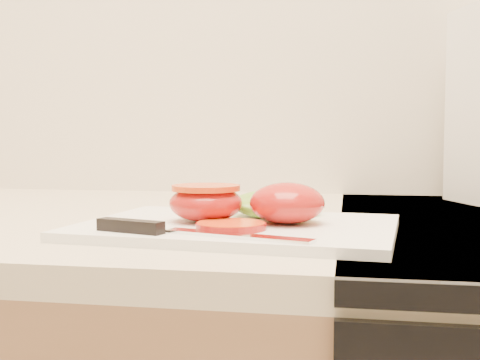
# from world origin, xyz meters

# --- Properties ---
(cutting_board) EXTENTS (0.35, 0.27, 0.01)m
(cutting_board) POSITION_xyz_m (0.06, 1.54, 0.94)
(cutting_board) COLOR white
(cutting_board) RESTS_ON counter
(tomato_half_dome) EXTENTS (0.08, 0.08, 0.04)m
(tomato_half_dome) POSITION_xyz_m (0.12, 1.54, 0.96)
(tomato_half_dome) COLOR #B52012
(tomato_half_dome) RESTS_ON cutting_board
(tomato_half_cut) EXTENTS (0.08, 0.08, 0.04)m
(tomato_half_cut) POSITION_xyz_m (0.03, 1.54, 0.96)
(tomato_half_cut) COLOR #B52012
(tomato_half_cut) RESTS_ON cutting_board
(tomato_slice_0) EXTENTS (0.07, 0.07, 0.01)m
(tomato_slice_0) POSITION_xyz_m (0.07, 1.49, 0.94)
(tomato_slice_0) COLOR #E05B16
(tomato_slice_0) RESTS_ON cutting_board
(lettuce_leaf_0) EXTENTS (0.14, 0.13, 0.02)m
(lettuce_leaf_0) POSITION_xyz_m (0.10, 1.61, 0.95)
(lettuce_leaf_0) COLOR #68AB2D
(lettuce_leaf_0) RESTS_ON cutting_board
(knife) EXTENTS (0.21, 0.06, 0.01)m
(knife) POSITION_xyz_m (0.02, 1.45, 0.94)
(knife) COLOR silver
(knife) RESTS_ON cutting_board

